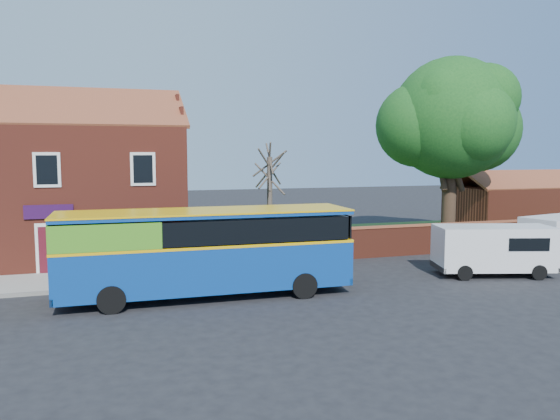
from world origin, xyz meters
name	(u,v)px	position (x,y,z in m)	size (l,w,h in m)	color
ground	(249,308)	(0.00, 0.00, 0.00)	(120.00, 120.00, 0.00)	black
pavement	(47,283)	(-7.00, 5.75, 0.06)	(18.00, 3.50, 0.12)	gray
kerb	(42,293)	(-7.00, 4.00, 0.07)	(18.00, 0.15, 0.14)	slate
grass_strip	(396,236)	(13.00, 13.00, 0.02)	(26.00, 12.00, 0.04)	#426B28
shop_building	(56,191)	(-7.02, 11.50, 3.41)	(12.30, 8.13, 10.50)	maroon
boundary_wall	(452,237)	(13.00, 7.00, 0.81)	(22.00, 0.38, 1.60)	maroon
outbuilding	(513,207)	(22.00, 13.00, 1.61)	(8.20, 5.06, 4.17)	maroon
bus	(197,248)	(-1.46, 1.92, 1.84)	(10.66, 2.89, 3.23)	navy
van_near	(494,248)	(11.41, 1.70, 1.21)	(5.27, 3.24, 2.16)	silver
large_tree	(451,123)	(14.65, 9.83, 7.08)	(8.87, 7.02, 10.82)	black
bare_tree	(270,198)	(3.85, 10.55, 2.86)	(2.09, 2.49, 5.58)	#4C4238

